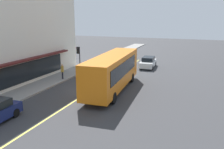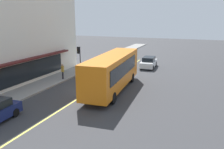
{
  "view_description": "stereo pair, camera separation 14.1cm",
  "coord_description": "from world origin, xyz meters",
  "px_view_note": "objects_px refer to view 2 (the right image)",
  "views": [
    {
      "loc": [
        -20.15,
        -10.0,
        7.1
      ],
      "look_at": [
        0.66,
        -1.88,
        1.6
      ],
      "focal_mm": 37.9,
      "sensor_mm": 36.0,
      "label": 1
    },
    {
      "loc": [
        -20.1,
        -10.13,
        7.1
      ],
      "look_at": [
        0.66,
        -1.88,
        1.6
      ],
      "focal_mm": 37.9,
      "sensor_mm": 36.0,
      "label": 2
    }
  ],
  "objects_px": {
    "bus": "(113,71)",
    "car_white": "(149,62)",
    "pedestrian_waiting": "(63,70)",
    "traffic_light": "(79,53)"
  },
  "relations": [
    {
      "from": "bus",
      "to": "pedestrian_waiting",
      "type": "bearing_deg",
      "value": 77.98
    },
    {
      "from": "car_white",
      "to": "pedestrian_waiting",
      "type": "xyz_separation_m",
      "value": [
        -10.39,
        7.53,
        0.45
      ]
    },
    {
      "from": "bus",
      "to": "car_white",
      "type": "xyz_separation_m",
      "value": [
        11.82,
        -0.83,
        -1.24
      ]
    },
    {
      "from": "traffic_light",
      "to": "car_white",
      "type": "relative_size",
      "value": 0.73
    },
    {
      "from": "traffic_light",
      "to": "pedestrian_waiting",
      "type": "height_order",
      "value": "traffic_light"
    },
    {
      "from": "car_white",
      "to": "pedestrian_waiting",
      "type": "distance_m",
      "value": 12.84
    },
    {
      "from": "car_white",
      "to": "pedestrian_waiting",
      "type": "bearing_deg",
      "value": 144.09
    },
    {
      "from": "bus",
      "to": "traffic_light",
      "type": "relative_size",
      "value": 3.52
    },
    {
      "from": "bus",
      "to": "pedestrian_waiting",
      "type": "height_order",
      "value": "bus"
    },
    {
      "from": "pedestrian_waiting",
      "to": "bus",
      "type": "bearing_deg",
      "value": -102.02
    }
  ]
}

